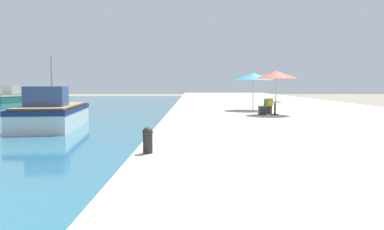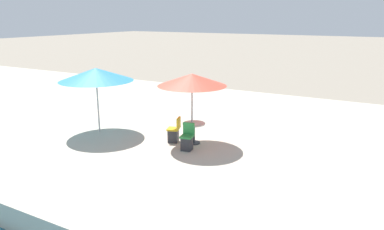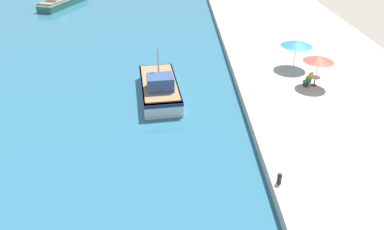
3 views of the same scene
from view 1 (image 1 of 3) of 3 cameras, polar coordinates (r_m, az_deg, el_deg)
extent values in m
cube|color=#BCB29E|center=(35.25, 10.53, 1.20)|extent=(16.00, 90.00, 0.74)
cube|color=silver|center=(22.59, -20.56, -0.26)|extent=(3.75, 7.80, 1.16)
cube|color=navy|center=(22.55, -20.59, 0.90)|extent=(3.82, 7.89, 0.25)
cube|color=#99754C|center=(22.54, -20.61, 1.34)|extent=(3.45, 7.18, 0.10)
cube|color=#334C7F|center=(21.25, -21.46, 2.68)|extent=(2.17, 1.89, 1.04)
cylinder|color=#B7B2A8|center=(22.52, -20.71, 5.01)|extent=(0.12, 0.12, 2.78)
cube|color=#33705B|center=(56.47, -24.53, 2.36)|extent=(5.48, 9.69, 1.12)
cube|color=silver|center=(56.45, -24.54, 2.80)|extent=(5.56, 9.79, 0.25)
cube|color=#99754C|center=(56.45, -24.55, 2.98)|extent=(5.04, 8.91, 0.10)
cube|color=silver|center=(55.27, -25.77, 3.49)|extent=(2.29, 2.53, 1.01)
cylinder|color=#B7B2A8|center=(56.44, -24.60, 4.40)|extent=(0.12, 0.12, 2.70)
cylinder|color=#B7B7B7|center=(21.70, 12.52, 2.95)|extent=(0.06, 0.06, 2.19)
cone|color=#E04C38|center=(21.70, 12.57, 6.00)|extent=(2.40, 2.40, 0.42)
cylinder|color=#B7B7B7|center=(25.27, 9.16, 3.17)|extent=(0.06, 0.06, 2.14)
cone|color=teal|center=(25.27, 9.19, 5.81)|extent=(2.79, 2.79, 0.49)
cylinder|color=#333338|center=(21.62, 12.33, 0.09)|extent=(0.44, 0.44, 0.04)
cylinder|color=#333338|center=(21.59, 12.35, 0.96)|extent=(0.08, 0.08, 0.70)
cylinder|color=beige|center=(21.57, 12.36, 1.94)|extent=(0.80, 0.80, 0.04)
cube|color=#2D2D33|center=(22.25, 11.36, 0.76)|extent=(0.43, 0.43, 0.45)
cube|color=gold|center=(22.23, 11.37, 1.42)|extent=(0.50, 0.50, 0.06)
cube|color=gold|center=(22.05, 11.63, 1.98)|extent=(0.40, 0.18, 0.40)
cube|color=#2D2D33|center=(21.32, 10.49, 0.61)|extent=(0.40, 0.40, 0.45)
cube|color=#2D8E42|center=(21.30, 10.50, 1.29)|extent=(0.47, 0.47, 0.06)
cube|color=#2D8E42|center=(21.36, 11.01, 1.91)|extent=(0.14, 0.40, 0.40)
cylinder|color=#2D2823|center=(9.34, -6.90, -4.44)|extent=(0.24, 0.24, 0.45)
sphere|color=#2D2823|center=(9.29, -6.92, -2.63)|extent=(0.26, 0.26, 0.26)
camera|label=2|loc=(16.39, -23.38, 13.67)|focal=35.00mm
camera|label=3|loc=(14.42, -137.98, 49.09)|focal=35.00mm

